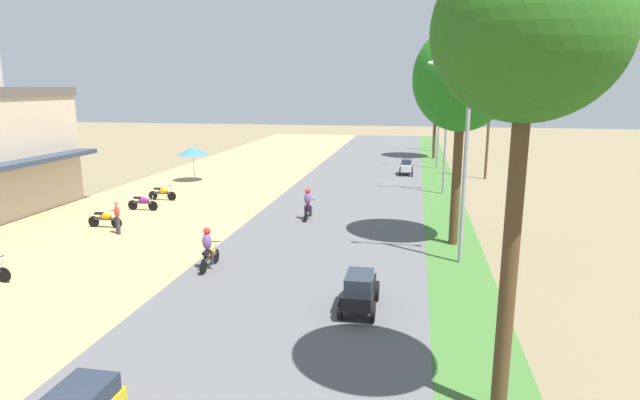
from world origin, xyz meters
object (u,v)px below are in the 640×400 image
pedestrian_on_shoulder (117,215)px  median_tree_second (462,79)px  streetlamp_farthest (434,112)px  car_hatchback_silver (406,166)px  streetlamp_mid (446,126)px  median_tree_third (437,82)px  streetlamp_far (439,113)px  motorbike_ahead_second (209,249)px  parked_motorbike_fifth (163,192)px  vendor_umbrella (193,151)px  streetlamp_near (466,148)px  utility_pole_near (489,122)px  parked_motorbike_third (105,218)px  median_tree_nearest (528,35)px  parked_motorbike_fourth (143,202)px  car_sedan_black (359,289)px  motorbike_ahead_third (308,205)px

pedestrian_on_shoulder → median_tree_second: (15.53, 1.27, 6.24)m
streetlamp_farthest → car_hatchback_silver: (-2.52, -16.74, -3.53)m
streetlamp_mid → median_tree_third: bearing=90.3°
pedestrian_on_shoulder → streetlamp_far: 28.54m
motorbike_ahead_second → median_tree_third: bearing=74.5°
streetlamp_far → median_tree_second: bearing=-90.2°
parked_motorbike_fifth → vendor_umbrella: size_ratio=0.71×
median_tree_second → streetlamp_near: size_ratio=1.19×
streetlamp_mid → motorbike_ahead_second: 19.35m
median_tree_third → motorbike_ahead_second: (-9.41, -34.02, -6.48)m
utility_pole_near → car_hatchback_silver: bearing=176.0°
pedestrian_on_shoulder → streetlamp_mid: 20.39m
parked_motorbike_third → car_hatchback_silver: car_hatchback_silver is taller
streetlamp_far → median_tree_nearest: bearing=-90.0°
median_tree_third → vendor_umbrella: bearing=-137.8°
median_tree_nearest → streetlamp_farthest: 47.80m
parked_motorbike_fifth → vendor_umbrella: (-0.83, 6.63, 1.75)m
parked_motorbike_fourth → car_sedan_black: car_sedan_black is taller
median_tree_third → utility_pole_near: size_ratio=1.15×
median_tree_third → pedestrian_on_shoulder: bearing=-117.3°
median_tree_second → car_hatchback_silver: size_ratio=4.70×
streetlamp_farthest → utility_pole_near: (3.47, -17.15, 0.05)m
median_tree_third → streetlamp_farthest: bearing=89.3°
streetlamp_far → vendor_umbrella: bearing=-151.9°
streetlamp_near → car_sedan_black: 7.39m
median_tree_third → car_hatchback_silver: (-2.44, -10.50, -6.59)m
streetlamp_near → utility_pole_near: size_ratio=0.96×
median_tree_third → streetlamp_farthest: 6.95m
streetlamp_farthest → car_hatchback_silver: bearing=-98.6°
streetlamp_farthest → motorbike_ahead_third: bearing=-102.9°
pedestrian_on_shoulder → car_sedan_black: 13.81m
vendor_umbrella → streetlamp_mid: size_ratio=0.33×
median_tree_second → vendor_umbrella: bearing=144.4°
median_tree_second → utility_pole_near: (3.57, 18.00, -2.87)m
parked_motorbike_third → pedestrian_on_shoulder: (1.24, -0.92, 0.41)m
median_tree_nearest → car_sedan_black: (-3.48, 4.74, -7.06)m
pedestrian_on_shoulder → motorbike_ahead_second: size_ratio=0.90×
car_hatchback_silver → motorbike_ahead_second: bearing=-106.5°
parked_motorbike_fourth → streetlamp_far: (16.92, 18.88, 4.25)m
parked_motorbike_third → parked_motorbike_fourth: same height
median_tree_second → utility_pole_near: median_tree_second is taller
vendor_umbrella → streetlamp_farthest: bearing=51.3°
parked_motorbike_fifth → streetlamp_near: 19.59m
car_sedan_black → motorbike_ahead_second: (-6.04, 2.67, 0.11)m
utility_pole_near → car_hatchback_silver: size_ratio=4.14×
median_tree_third → motorbike_ahead_third: size_ratio=5.31×
median_tree_second → streetlamp_mid: bearing=89.5°
median_tree_nearest → streetlamp_far: median_tree_nearest is taller
pedestrian_on_shoulder → car_hatchback_silver: size_ratio=0.81×
parked_motorbike_fifth → median_tree_third: bearing=53.3°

